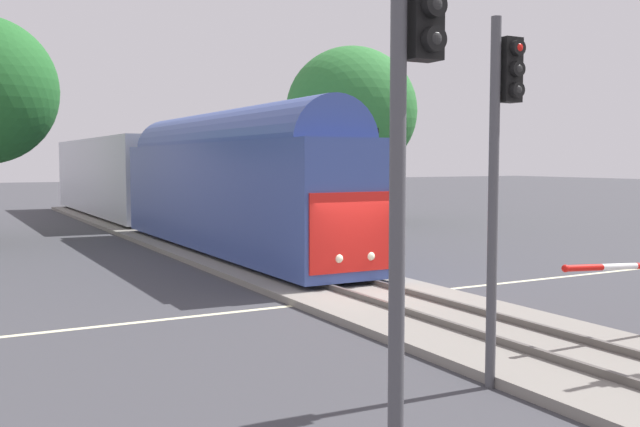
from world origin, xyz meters
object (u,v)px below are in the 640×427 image
traffic_signal_median (502,142)px  oak_far_right (351,111)px  traffic_signal_far_side (371,163)px  commuter_train (160,177)px  traffic_signal_near_left (410,127)px

traffic_signal_median → oak_far_right: oak_far_right is taller
traffic_signal_median → traffic_signal_far_side: bearing=64.3°
commuter_train → traffic_signal_median: traffic_signal_median is taller
traffic_signal_near_left → oak_far_right: (17.46, 30.27, 2.50)m
commuter_train → traffic_signal_near_left: 29.78m
commuter_train → traffic_signal_median: size_ratio=6.89×
traffic_signal_far_side → traffic_signal_median: bearing=-115.7°
traffic_signal_near_left → traffic_signal_far_side: traffic_signal_near_left is taller
traffic_signal_near_left → oak_far_right: size_ratio=0.58×
commuter_train → traffic_signal_median: bearing=-94.6°
commuter_train → oak_far_right: size_ratio=3.95×
traffic_signal_median → commuter_train: bearing=85.4°
traffic_signal_far_side → oak_far_right: oak_far_right is taller
traffic_signal_far_side → oak_far_right: bearing=62.4°
commuter_train → traffic_signal_near_left: bearing=-101.4°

